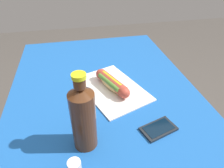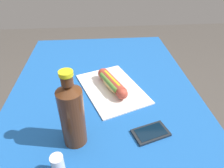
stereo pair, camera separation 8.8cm
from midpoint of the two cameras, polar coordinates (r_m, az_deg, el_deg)
The scene contains 5 objects.
dining_table at distance 0.99m, azimuth -4.70°, elevation -8.57°, with size 1.15×0.81×0.77m.
paper_wrapper at distance 0.89m, azimuth -2.81°, elevation -1.51°, with size 0.33×0.23×0.01m, color silver.
hot_dog at distance 0.88m, azimuth -2.92°, elevation 0.13°, with size 0.21×0.12×0.05m.
cell_phone at distance 0.73m, azimuth 9.47°, elevation -12.39°, with size 0.10×0.14×0.01m.
soda_bottle at distance 0.61m, azimuth -12.21°, elevation -9.12°, with size 0.08×0.08×0.26m.
Camera 1 is at (-0.71, 0.11, 1.30)m, focal length 32.69 mm.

